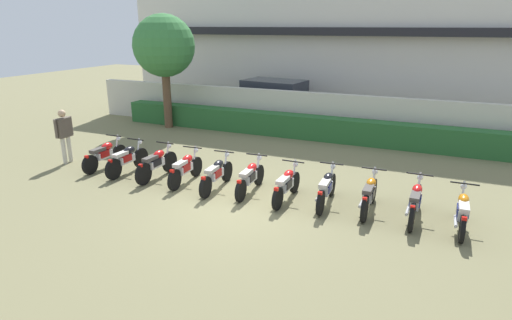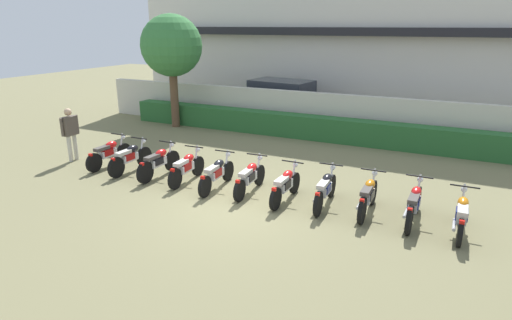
# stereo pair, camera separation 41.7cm
# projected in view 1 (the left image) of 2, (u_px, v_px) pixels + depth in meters

# --- Properties ---
(ground) EXTENTS (60.00, 60.00, 0.00)m
(ground) POSITION_uv_depth(u_px,v_px,m) (236.00, 206.00, 10.65)
(ground) COLOR olive
(building) EXTENTS (22.90, 6.50, 7.57)m
(building) POSITION_uv_depth(u_px,v_px,m) (358.00, 35.00, 21.87)
(building) COLOR silver
(building) RESTS_ON ground
(compound_wall) EXTENTS (21.75, 0.30, 1.72)m
(compound_wall) POSITION_uv_depth(u_px,v_px,m) (322.00, 114.00, 17.17)
(compound_wall) COLOR beige
(compound_wall) RESTS_ON ground
(hedge_row) EXTENTS (17.40, 0.70, 0.90)m
(hedge_row) POSITION_uv_depth(u_px,v_px,m) (317.00, 128.00, 16.68)
(hedge_row) COLOR #28602D
(hedge_row) RESTS_ON ground
(parked_car) EXTENTS (4.70, 2.54, 1.89)m
(parked_car) POSITION_uv_depth(u_px,v_px,m) (277.00, 101.00, 19.64)
(parked_car) COLOR black
(parked_car) RESTS_ON ground
(tree_near_inspector) EXTENTS (2.57, 2.57, 4.75)m
(tree_near_inspector) POSITION_uv_depth(u_px,v_px,m) (164.00, 47.00, 17.76)
(tree_near_inspector) COLOR brown
(tree_near_inspector) RESTS_ON ground
(motorcycle_in_row_0) EXTENTS (0.60, 1.88, 0.95)m
(motorcycle_in_row_0) POSITION_uv_depth(u_px,v_px,m) (105.00, 154.00, 13.32)
(motorcycle_in_row_0) COLOR black
(motorcycle_in_row_0) RESTS_ON ground
(motorcycle_in_row_1) EXTENTS (0.60, 1.85, 0.97)m
(motorcycle_in_row_1) POSITION_uv_depth(u_px,v_px,m) (127.00, 159.00, 12.85)
(motorcycle_in_row_1) COLOR black
(motorcycle_in_row_1) RESTS_ON ground
(motorcycle_in_row_2) EXTENTS (0.60, 1.87, 0.98)m
(motorcycle_in_row_2) POSITION_uv_depth(u_px,v_px,m) (157.00, 163.00, 12.43)
(motorcycle_in_row_2) COLOR black
(motorcycle_in_row_2) RESTS_ON ground
(motorcycle_in_row_3) EXTENTS (0.60, 1.81, 0.95)m
(motorcycle_in_row_3) POSITION_uv_depth(u_px,v_px,m) (185.00, 168.00, 12.06)
(motorcycle_in_row_3) COLOR black
(motorcycle_in_row_3) RESTS_ON ground
(motorcycle_in_row_4) EXTENTS (0.60, 1.92, 0.95)m
(motorcycle_in_row_4) POSITION_uv_depth(u_px,v_px,m) (216.00, 174.00, 11.61)
(motorcycle_in_row_4) COLOR black
(motorcycle_in_row_4) RESTS_ON ground
(motorcycle_in_row_5) EXTENTS (0.60, 1.87, 0.95)m
(motorcycle_in_row_5) POSITION_uv_depth(u_px,v_px,m) (250.00, 177.00, 11.35)
(motorcycle_in_row_5) COLOR black
(motorcycle_in_row_5) RESTS_ON ground
(motorcycle_in_row_6) EXTENTS (0.60, 1.80, 0.94)m
(motorcycle_in_row_6) POSITION_uv_depth(u_px,v_px,m) (286.00, 185.00, 10.84)
(motorcycle_in_row_6) COLOR black
(motorcycle_in_row_6) RESTS_ON ground
(motorcycle_in_row_7) EXTENTS (0.60, 1.89, 0.96)m
(motorcycle_in_row_7) POSITION_uv_depth(u_px,v_px,m) (327.00, 188.00, 10.58)
(motorcycle_in_row_7) COLOR black
(motorcycle_in_row_7) RESTS_ON ground
(motorcycle_in_row_8) EXTENTS (0.60, 1.84, 0.97)m
(motorcycle_in_row_8) POSITION_uv_depth(u_px,v_px,m) (369.00, 194.00, 10.19)
(motorcycle_in_row_8) COLOR black
(motorcycle_in_row_8) RESTS_ON ground
(motorcycle_in_row_9) EXTENTS (0.60, 1.92, 0.98)m
(motorcycle_in_row_9) POSITION_uv_depth(u_px,v_px,m) (415.00, 201.00, 9.76)
(motorcycle_in_row_9) COLOR black
(motorcycle_in_row_9) RESTS_ON ground
(motorcycle_in_row_10) EXTENTS (0.60, 1.80, 0.95)m
(motorcycle_in_row_10) POSITION_uv_depth(u_px,v_px,m) (462.00, 211.00, 9.28)
(motorcycle_in_row_10) COLOR black
(motorcycle_in_row_10) RESTS_ON ground
(inspector_person) EXTENTS (0.23, 0.70, 1.75)m
(inspector_person) POSITION_uv_depth(u_px,v_px,m) (64.00, 132.00, 13.66)
(inspector_person) COLOR beige
(inspector_person) RESTS_ON ground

